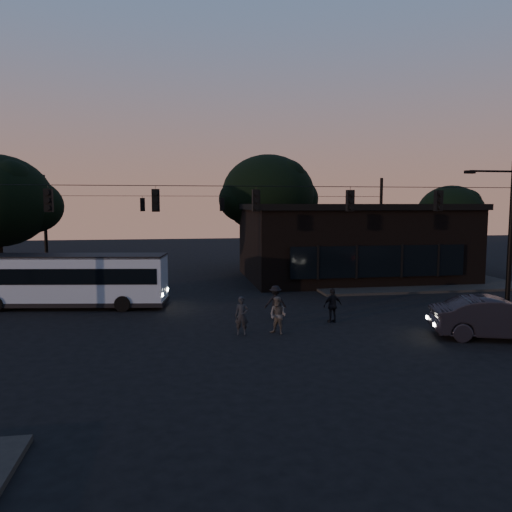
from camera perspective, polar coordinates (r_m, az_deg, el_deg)
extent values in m
plane|color=black|center=(19.72, 1.94, -9.91)|extent=(120.00, 120.00, 0.00)
cube|color=black|center=(36.59, 16.20, -2.64)|extent=(14.00, 10.00, 0.15)
cube|color=black|center=(34.57, -26.60, -3.52)|extent=(14.00, 10.00, 0.15)
cube|color=black|center=(36.98, 10.77, 1.37)|extent=(15.00, 10.00, 5.00)
cube|color=black|center=(36.87, 10.85, 5.55)|extent=(15.40, 10.40, 0.40)
cube|color=black|center=(32.32, 13.87, -0.60)|extent=(11.50, 0.18, 2.00)
cylinder|color=black|center=(41.47, 1.37, 1.26)|extent=(0.44, 0.44, 4.00)
ellipsoid|color=black|center=(41.34, 1.38, 7.07)|extent=(7.60, 7.60, 6.46)
cylinder|color=black|center=(42.75, 21.20, 0.33)|extent=(0.44, 0.44, 3.00)
ellipsoid|color=black|center=(42.58, 21.36, 4.55)|extent=(5.20, 5.20, 4.42)
cylinder|color=black|center=(33.40, -27.24, -0.88)|extent=(0.44, 0.44, 3.60)
cylinder|color=black|center=(28.18, 27.09, 1.97)|extent=(0.24, 0.24, 7.50)
cylinder|color=black|center=(22.92, 0.00, 7.98)|extent=(26.00, 0.03, 0.03)
cube|color=black|center=(23.19, -22.63, 5.90)|extent=(0.34, 0.30, 1.00)
cube|color=black|center=(22.61, -11.39, 6.25)|extent=(0.34, 0.30, 1.00)
cube|color=black|center=(22.90, 0.00, 6.36)|extent=(0.34, 0.30, 1.00)
cube|color=black|center=(24.06, 10.70, 6.24)|extent=(0.34, 0.30, 1.00)
cube|color=black|center=(25.95, 20.12, 5.95)|extent=(0.34, 0.30, 1.00)
cylinder|color=black|center=(39.72, -22.93, 3.12)|extent=(0.24, 0.24, 7.50)
cylinder|color=black|center=(42.11, 14.04, 3.54)|extent=(0.24, 0.24, 7.50)
cylinder|color=black|center=(38.78, -3.91, 6.84)|extent=(26.00, 0.03, 0.03)
cube|color=black|center=(38.66, -12.84, 5.75)|extent=(0.34, 0.30, 1.00)
cube|color=black|center=(38.78, -3.90, 5.88)|extent=(0.34, 0.30, 1.00)
cube|color=black|center=(39.81, 4.77, 5.88)|extent=(0.34, 0.30, 1.00)
cube|color=#93A5BB|center=(27.73, -20.42, -2.37)|extent=(9.99, 3.64, 2.31)
cube|color=black|center=(27.70, -20.43, -1.92)|extent=(9.61, 3.62, 0.80)
cube|color=black|center=(27.60, -20.50, 0.00)|extent=(9.99, 3.64, 0.13)
cube|color=black|center=(27.93, -20.33, -4.90)|extent=(10.10, 3.71, 0.22)
cylinder|color=black|center=(30.21, -25.78, -4.15)|extent=(0.82, 0.34, 0.80)
cylinder|color=black|center=(26.03, -15.02, -5.30)|extent=(0.82, 0.34, 0.80)
cylinder|color=black|center=(28.15, -13.93, -4.43)|extent=(0.82, 0.34, 0.80)
imported|color=black|center=(22.33, 25.86, -6.42)|extent=(5.36, 3.13, 1.67)
imported|color=black|center=(20.77, -1.63, -6.83)|extent=(0.64, 0.48, 1.59)
imported|color=#45413E|center=(20.85, 2.52, -6.80)|extent=(0.96, 0.95, 1.57)
imported|color=black|center=(23.11, 8.75, -5.60)|extent=(0.98, 0.57, 1.57)
imported|color=black|center=(23.54, 2.24, -5.31)|extent=(1.04, 0.62, 1.59)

